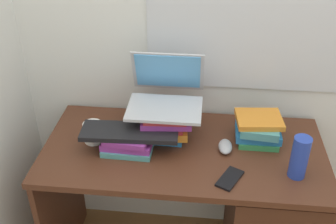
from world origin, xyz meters
TOP-DOWN VIEW (x-y plane):
  - wall_back at (0.00, 0.35)m, footprint 6.00×0.06m
  - desk at (0.31, -0.02)m, footprint 1.25×0.60m
  - book_stack_tall at (-0.09, 0.07)m, footprint 0.24×0.20m
  - book_stack_keyboard_riser at (-0.24, -0.03)m, footprint 0.22×0.17m
  - book_stack_side at (0.33, 0.09)m, footprint 0.21×0.20m
  - laptop at (-0.09, 0.13)m, footprint 0.33×0.30m
  - keyboard at (-0.23, -0.03)m, footprint 0.43×0.16m
  - computer_mouse at (0.18, 0.01)m, footprint 0.06×0.10m
  - mug at (-0.41, 0.01)m, footprint 0.13×0.09m
  - water_bottle at (0.47, -0.13)m, footprint 0.07×0.07m
  - cell_phone at (0.20, -0.19)m, footprint 0.12×0.15m

SIDE VIEW (x-z plane):
  - desk at x=0.31m, z-range 0.03..0.80m
  - cell_phone at x=0.20m, z-range 0.77..0.78m
  - computer_mouse at x=0.18m, z-range 0.77..0.81m
  - book_stack_keyboard_riser at x=-0.24m, z-range 0.77..0.85m
  - mug at x=-0.41m, z-range 0.77..0.86m
  - book_stack_side at x=0.33m, z-range 0.77..0.89m
  - book_stack_tall at x=-0.09m, z-range 0.78..0.93m
  - keyboard at x=-0.23m, z-range 0.85..0.87m
  - water_bottle at x=0.47m, z-range 0.77..0.96m
  - laptop at x=-0.09m, z-range 0.86..1.08m
  - wall_back at x=0.00m, z-range 0.00..2.60m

